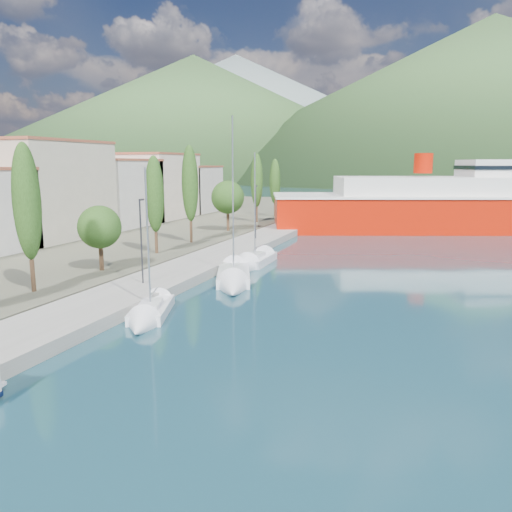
% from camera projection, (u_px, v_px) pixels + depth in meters
% --- Properties ---
extents(ground, '(1400.00, 1400.00, 0.00)m').
position_uv_depth(ground, '(396.00, 200.00, 130.26)').
color(ground, '#193E4A').
extents(quay, '(5.00, 88.00, 0.80)m').
position_uv_depth(quay, '(210.00, 261.00, 46.46)').
color(quay, gray).
rests_on(quay, ground).
extents(town_buildings, '(9.20, 69.20, 11.30)m').
position_uv_depth(town_buildings, '(82.00, 194.00, 63.38)').
color(town_buildings, beige).
rests_on(town_buildings, land_strip).
extents(tree_row, '(4.26, 62.45, 10.63)m').
position_uv_depth(tree_row, '(188.00, 196.00, 53.95)').
color(tree_row, '#47301E').
rests_on(tree_row, land_strip).
extents(lamp_posts, '(0.15, 46.97, 6.06)m').
position_uv_depth(lamp_posts, '(143.00, 238.00, 35.72)').
color(lamp_posts, '#2D2D33').
rests_on(lamp_posts, quay).
extents(sailboat_near, '(4.29, 7.17, 9.89)m').
position_uv_depth(sailboat_near, '(146.00, 318.00, 29.51)').
color(sailboat_near, silver).
rests_on(sailboat_near, ground).
extents(sailboat_mid, '(5.95, 9.92, 13.91)m').
position_uv_depth(sailboat_mid, '(233.00, 282.00, 38.39)').
color(sailboat_mid, silver).
rests_on(sailboat_mid, ground).
extents(sailboat_far, '(2.57, 7.70, 11.27)m').
position_uv_depth(sailboat_far, '(249.00, 264.00, 45.39)').
color(sailboat_far, silver).
rests_on(sailboat_far, ground).
extents(ferry, '(57.82, 30.49, 11.34)m').
position_uv_depth(ferry, '(478.00, 206.00, 70.43)').
color(ferry, '#BC1503').
rests_on(ferry, ground).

